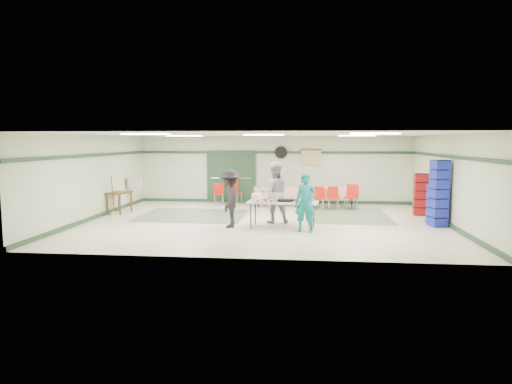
# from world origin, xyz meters

# --- Properties ---
(floor) EXTENTS (11.00, 11.00, 0.00)m
(floor) POSITION_xyz_m (0.00, 0.00, 0.00)
(floor) COLOR beige
(floor) RESTS_ON ground
(ceiling) EXTENTS (11.00, 11.00, 0.00)m
(ceiling) POSITION_xyz_m (0.00, 0.00, 2.70)
(ceiling) COLOR white
(ceiling) RESTS_ON wall_back
(wall_back) EXTENTS (11.00, 0.00, 11.00)m
(wall_back) POSITION_xyz_m (0.00, 4.50, 1.35)
(wall_back) COLOR beige
(wall_back) RESTS_ON floor
(wall_front) EXTENTS (11.00, 0.00, 11.00)m
(wall_front) POSITION_xyz_m (0.00, -4.50, 1.35)
(wall_front) COLOR beige
(wall_front) RESTS_ON floor
(wall_left) EXTENTS (0.00, 9.00, 9.00)m
(wall_left) POSITION_xyz_m (-5.50, 0.00, 1.35)
(wall_left) COLOR beige
(wall_left) RESTS_ON floor
(wall_right) EXTENTS (0.00, 9.00, 9.00)m
(wall_right) POSITION_xyz_m (5.50, 0.00, 1.35)
(wall_right) COLOR beige
(wall_right) RESTS_ON floor
(trim_back) EXTENTS (11.00, 0.06, 0.10)m
(trim_back) POSITION_xyz_m (0.00, 4.47, 2.05)
(trim_back) COLOR #203B27
(trim_back) RESTS_ON wall_back
(baseboard_back) EXTENTS (11.00, 0.06, 0.12)m
(baseboard_back) POSITION_xyz_m (0.00, 4.47, 0.06)
(baseboard_back) COLOR #203B27
(baseboard_back) RESTS_ON floor
(trim_left) EXTENTS (0.06, 9.00, 0.10)m
(trim_left) POSITION_xyz_m (-5.47, 0.00, 2.05)
(trim_left) COLOR #203B27
(trim_left) RESTS_ON wall_back
(baseboard_left) EXTENTS (0.06, 9.00, 0.12)m
(baseboard_left) POSITION_xyz_m (-5.47, 0.00, 0.06)
(baseboard_left) COLOR #203B27
(baseboard_left) RESTS_ON floor
(trim_right) EXTENTS (0.06, 9.00, 0.10)m
(trim_right) POSITION_xyz_m (5.47, 0.00, 2.05)
(trim_right) COLOR #203B27
(trim_right) RESTS_ON wall_back
(baseboard_right) EXTENTS (0.06, 9.00, 0.12)m
(baseboard_right) POSITION_xyz_m (5.47, 0.00, 0.06)
(baseboard_right) COLOR #203B27
(baseboard_right) RESTS_ON floor
(green_patch_a) EXTENTS (3.50, 3.00, 0.01)m
(green_patch_a) POSITION_xyz_m (-2.50, 1.00, 0.00)
(green_patch_a) COLOR #5F7958
(green_patch_a) RESTS_ON floor
(green_patch_b) EXTENTS (2.50, 3.50, 0.01)m
(green_patch_b) POSITION_xyz_m (2.80, 1.50, 0.00)
(green_patch_b) COLOR #5F7958
(green_patch_b) RESTS_ON floor
(double_door_left) EXTENTS (0.90, 0.06, 2.10)m
(double_door_left) POSITION_xyz_m (-2.20, 4.44, 1.05)
(double_door_left) COLOR gray
(double_door_left) RESTS_ON floor
(double_door_right) EXTENTS (0.90, 0.06, 2.10)m
(double_door_right) POSITION_xyz_m (-1.25, 4.44, 1.05)
(double_door_right) COLOR gray
(double_door_right) RESTS_ON floor
(door_frame) EXTENTS (2.00, 0.03, 2.15)m
(door_frame) POSITION_xyz_m (-1.73, 4.42, 1.05)
(door_frame) COLOR #203B27
(door_frame) RESTS_ON floor
(wall_fan) EXTENTS (0.50, 0.10, 0.50)m
(wall_fan) POSITION_xyz_m (0.30, 4.44, 2.05)
(wall_fan) COLOR black
(wall_fan) RESTS_ON wall_back
(scroll_banner) EXTENTS (0.80, 0.02, 0.60)m
(scroll_banner) POSITION_xyz_m (1.50, 4.44, 1.85)
(scroll_banner) COLOR #CEB781
(scroll_banner) RESTS_ON wall_back
(serving_table) EXTENTS (2.09, 1.01, 0.76)m
(serving_table) POSITION_xyz_m (0.63, -0.89, 0.72)
(serving_table) COLOR beige
(serving_table) RESTS_ON floor
(sheet_tray_right) EXTENTS (0.62, 0.50, 0.02)m
(sheet_tray_right) POSITION_xyz_m (1.21, -0.97, 0.77)
(sheet_tray_right) COLOR silver
(sheet_tray_right) RESTS_ON serving_table
(sheet_tray_mid) EXTENTS (0.56, 0.45, 0.02)m
(sheet_tray_mid) POSITION_xyz_m (0.58, -0.82, 0.77)
(sheet_tray_mid) COLOR silver
(sheet_tray_mid) RESTS_ON serving_table
(sheet_tray_left) EXTENTS (0.67, 0.53, 0.02)m
(sheet_tray_left) POSITION_xyz_m (0.15, -1.02, 0.77)
(sheet_tray_left) COLOR silver
(sheet_tray_left) RESTS_ON serving_table
(baking_pan) EXTENTS (0.49, 0.33, 0.08)m
(baking_pan) POSITION_xyz_m (0.73, -0.91, 0.80)
(baking_pan) COLOR black
(baking_pan) RESTS_ON serving_table
(foam_box_stack) EXTENTS (0.26, 0.24, 0.22)m
(foam_box_stack) POSITION_xyz_m (-0.14, -0.86, 0.87)
(foam_box_stack) COLOR white
(foam_box_stack) RESTS_ON serving_table
(volunteer_teal) EXTENTS (0.66, 0.50, 1.63)m
(volunteer_teal) POSITION_xyz_m (1.28, -1.47, 0.81)
(volunteer_teal) COLOR #12727E
(volunteer_teal) RESTS_ON floor
(volunteer_grey) EXTENTS (1.03, 0.88, 1.86)m
(volunteer_grey) POSITION_xyz_m (0.33, -0.10, 0.93)
(volunteer_grey) COLOR #939297
(volunteer_grey) RESTS_ON floor
(volunteer_dark) EXTENTS (0.67, 1.11, 1.68)m
(volunteer_dark) POSITION_xyz_m (-0.92, -0.98, 0.84)
(volunteer_dark) COLOR black
(volunteer_dark) RESTS_ON floor
(dining_table_a) EXTENTS (1.76, 0.90, 0.77)m
(dining_table_a) POSITION_xyz_m (2.39, 3.40, 0.57)
(dining_table_a) COLOR red
(dining_table_a) RESTS_ON floor
(dining_table_b) EXTENTS (1.78, 0.98, 0.77)m
(dining_table_b) POSITION_xyz_m (0.19, 3.40, 0.57)
(dining_table_b) COLOR red
(dining_table_b) RESTS_ON floor
(chair_a) EXTENTS (0.42, 0.42, 0.85)m
(chair_a) POSITION_xyz_m (2.30, 2.83, 0.52)
(chair_a) COLOR red
(chair_a) RESTS_ON floor
(chair_b) EXTENTS (0.42, 0.43, 0.83)m
(chair_b) POSITION_xyz_m (1.79, 2.83, 0.51)
(chair_b) COLOR red
(chair_b) RESTS_ON floor
(chair_c) EXTENTS (0.57, 0.57, 0.93)m
(chair_c) POSITION_xyz_m (2.97, 2.83, 0.57)
(chair_c) COLOR red
(chair_c) RESTS_ON floor
(chair_d) EXTENTS (0.41, 0.41, 0.82)m
(chair_d) POSITION_xyz_m (0.13, 2.83, 0.50)
(chair_d) COLOR red
(chair_d) RESTS_ON floor
(chair_loose_a) EXTENTS (0.61, 0.61, 0.94)m
(chair_loose_a) POSITION_xyz_m (-1.52, 3.87, 0.58)
(chair_loose_a) COLOR red
(chair_loose_a) RESTS_ON floor
(chair_loose_b) EXTENTS (0.48, 0.48, 0.86)m
(chair_loose_b) POSITION_xyz_m (-2.12, 3.68, 0.52)
(chair_loose_b) COLOR red
(chair_loose_b) RESTS_ON floor
(crate_stack_blue_a) EXTENTS (0.42, 0.42, 1.23)m
(crate_stack_blue_a) POSITION_xyz_m (5.15, 0.14, 0.62)
(crate_stack_blue_a) COLOR #19269B
(crate_stack_blue_a) RESTS_ON floor
(crate_stack_red) EXTENTS (0.47, 0.47, 1.42)m
(crate_stack_red) POSITION_xyz_m (5.15, 1.82, 0.71)
(crate_stack_red) COLOR maroon
(crate_stack_red) RESTS_ON floor
(crate_stack_blue_b) EXTENTS (0.52, 0.52, 1.96)m
(crate_stack_blue_b) POSITION_xyz_m (5.15, -0.24, 0.98)
(crate_stack_blue_b) COLOR #19269B
(crate_stack_blue_b) RESTS_ON floor
(printer_table) EXTENTS (0.72, 1.00, 0.74)m
(printer_table) POSITION_xyz_m (-5.15, 1.20, 0.65)
(printer_table) COLOR brown
(printer_table) RESTS_ON floor
(office_printer) EXTENTS (0.57, 0.52, 0.39)m
(office_printer) POSITION_xyz_m (-5.15, 2.76, 0.94)
(office_printer) COLOR #AAAAA5
(office_printer) RESTS_ON printer_table
(broom) EXTENTS (0.06, 0.21, 1.29)m
(broom) POSITION_xyz_m (-5.23, 0.86, 0.67)
(broom) COLOR brown
(broom) RESTS_ON floor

